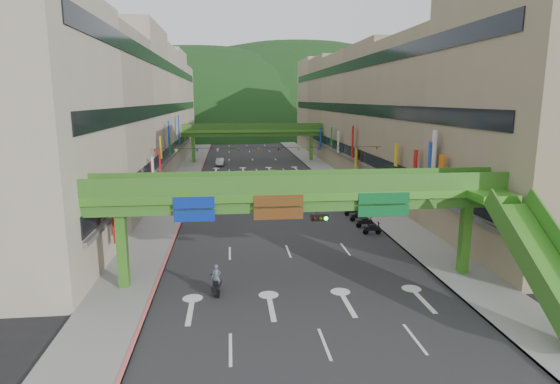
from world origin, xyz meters
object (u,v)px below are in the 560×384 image
Objects in this scene: car_silver at (220,162)px; pedestrian_red at (387,202)px; overpass_near at (317,204)px; scooter_rider_near at (216,281)px; car_yellow at (274,174)px; scooter_rider_mid at (263,195)px.

pedestrian_red is (18.22, -35.50, 0.17)m from car_silver.
scooter_rider_near is (-6.23, -0.90, -4.36)m from overpass_near.
car_yellow is 22.92m from pedestrian_red.
scooter_rider_mid is (-1.69, 23.40, -4.22)m from overpass_near.
scooter_rider_mid is 0.48× the size of car_silver.
overpass_near is 15.05× the size of scooter_rider_near.
car_silver is at bearing 97.22° from overpass_near.
car_silver is (-5.26, 31.52, -0.33)m from scooter_rider_mid.
overpass_near is 23.84m from scooter_rider_mid.
pedestrian_red is at bearing -17.08° from scooter_rider_mid.
car_silver is 2.42× the size of pedestrian_red.
scooter_rider_mid is (4.54, 24.30, 0.14)m from scooter_rider_near.
car_silver is 17.00m from car_yellow.
overpass_near is 14.53× the size of scooter_rider_mid.
scooter_rider_near is at bearing -171.81° from overpass_near.
scooter_rider_mid is 13.56m from pedestrian_red.
scooter_rider_mid is 1.17× the size of pedestrian_red.
scooter_rider_mid reaches higher than scooter_rider_near.
overpass_near is at bearing -85.87° from scooter_rider_mid.
pedestrian_red is (17.50, 20.31, -0.02)m from scooter_rider_near.
car_yellow is at bearing 88.32° from overpass_near.
car_yellow is (1.17, 39.99, -4.50)m from overpass_near.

